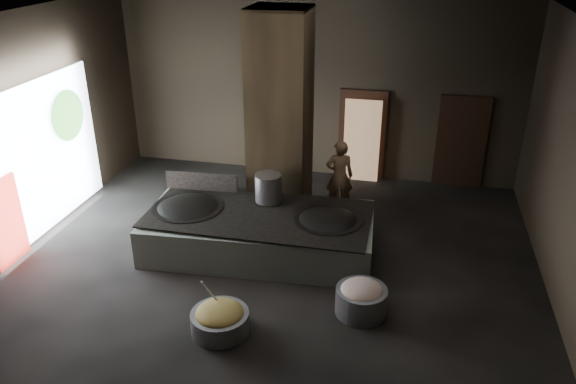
% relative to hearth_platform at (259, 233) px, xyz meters
% --- Properties ---
extents(floor, '(10.00, 9.00, 0.10)m').
position_rel_hearth_platform_xyz_m(floor, '(0.36, -0.35, -0.43)').
color(floor, black).
rests_on(floor, ground).
extents(ceiling, '(10.00, 9.00, 0.10)m').
position_rel_hearth_platform_xyz_m(ceiling, '(0.36, -0.35, 4.17)').
color(ceiling, black).
rests_on(ceiling, back_wall).
extents(back_wall, '(10.00, 0.10, 4.50)m').
position_rel_hearth_platform_xyz_m(back_wall, '(0.36, 4.20, 1.87)').
color(back_wall, black).
rests_on(back_wall, ground).
extents(front_wall, '(10.00, 0.10, 4.50)m').
position_rel_hearth_platform_xyz_m(front_wall, '(0.36, -4.90, 1.87)').
color(front_wall, black).
rests_on(front_wall, ground).
extents(left_wall, '(0.10, 9.00, 4.50)m').
position_rel_hearth_platform_xyz_m(left_wall, '(-4.69, -0.35, 1.87)').
color(left_wall, black).
rests_on(left_wall, ground).
extents(pillar, '(1.20, 1.20, 4.50)m').
position_rel_hearth_platform_xyz_m(pillar, '(0.06, 1.55, 1.87)').
color(pillar, black).
rests_on(pillar, ground).
extents(hearth_platform, '(4.54, 2.38, 0.77)m').
position_rel_hearth_platform_xyz_m(hearth_platform, '(0.00, 0.00, 0.00)').
color(hearth_platform, '#B5C6B2').
rests_on(hearth_platform, ground).
extents(platform_cap, '(4.32, 2.07, 0.03)m').
position_rel_hearth_platform_xyz_m(platform_cap, '(0.00, 0.00, 0.43)').
color(platform_cap, black).
rests_on(platform_cap, hearth_platform).
extents(wok_left, '(1.39, 1.39, 0.38)m').
position_rel_hearth_platform_xyz_m(wok_left, '(-1.45, -0.05, 0.37)').
color(wok_left, black).
rests_on(wok_left, hearth_platform).
extents(wok_left_rim, '(1.42, 1.42, 0.05)m').
position_rel_hearth_platform_xyz_m(wok_left_rim, '(-1.45, -0.05, 0.44)').
color(wok_left_rim, black).
rests_on(wok_left_rim, hearth_platform).
extents(wok_right, '(1.29, 1.29, 0.36)m').
position_rel_hearth_platform_xyz_m(wok_right, '(1.35, 0.05, 0.37)').
color(wok_right, black).
rests_on(wok_right, hearth_platform).
extents(wok_right_rim, '(1.32, 1.32, 0.05)m').
position_rel_hearth_platform_xyz_m(wok_right_rim, '(1.35, 0.05, 0.44)').
color(wok_right_rim, black).
rests_on(wok_right_rim, hearth_platform).
extents(stock_pot, '(0.54, 0.54, 0.58)m').
position_rel_hearth_platform_xyz_m(stock_pot, '(0.05, 0.55, 0.75)').
color(stock_pot, '#B1B3B9').
rests_on(stock_pot, hearth_platform).
extents(splash_guard, '(1.54, 0.15, 0.38)m').
position_rel_hearth_platform_xyz_m(splash_guard, '(-1.45, 0.75, 0.65)').
color(splash_guard, black).
rests_on(splash_guard, hearth_platform).
extents(cook, '(0.68, 0.51, 1.68)m').
position_rel_hearth_platform_xyz_m(cook, '(1.28, 2.11, 0.45)').
color(cook, '#9F7851').
rests_on(cook, ground).
extents(veg_basin, '(1.22, 1.22, 0.34)m').
position_rel_hearth_platform_xyz_m(veg_basin, '(0.04, -2.54, -0.21)').
color(veg_basin, gray).
rests_on(veg_basin, ground).
extents(veg_fill, '(0.77, 0.77, 0.24)m').
position_rel_hearth_platform_xyz_m(veg_fill, '(0.04, -2.54, -0.03)').
color(veg_fill, '#87994A').
rests_on(veg_fill, veg_basin).
extents(ladle, '(0.29, 0.27, 0.66)m').
position_rel_hearth_platform_xyz_m(ladle, '(-0.11, -2.39, 0.17)').
color(ladle, '#B1B3B9').
rests_on(ladle, veg_basin).
extents(meat_basin, '(1.02, 1.02, 0.47)m').
position_rel_hearth_platform_xyz_m(meat_basin, '(2.18, -1.58, -0.15)').
color(meat_basin, gray).
rests_on(meat_basin, ground).
extents(meat_fill, '(0.71, 0.71, 0.27)m').
position_rel_hearth_platform_xyz_m(meat_fill, '(2.18, -1.58, 0.07)').
color(meat_fill, tan).
rests_on(meat_fill, meat_basin).
extents(doorway_near, '(1.18, 0.08, 2.38)m').
position_rel_hearth_platform_xyz_m(doorway_near, '(1.56, 4.10, 0.72)').
color(doorway_near, black).
rests_on(doorway_near, ground).
extents(doorway_near_glow, '(0.89, 0.04, 2.11)m').
position_rel_hearth_platform_xyz_m(doorway_near_glow, '(1.58, 3.89, 0.67)').
color(doorway_near_glow, '#8C6647').
rests_on(doorway_near_glow, ground).
extents(doorway_far, '(1.18, 0.08, 2.38)m').
position_rel_hearth_platform_xyz_m(doorway_far, '(3.96, 4.10, 0.72)').
color(doorway_far, black).
rests_on(doorway_far, ground).
extents(doorway_far_glow, '(0.75, 0.04, 1.78)m').
position_rel_hearth_platform_xyz_m(doorway_far_glow, '(4.05, 4.15, 0.67)').
color(doorway_far_glow, '#8C6647').
rests_on(doorway_far_glow, ground).
extents(left_opening, '(0.04, 4.20, 3.10)m').
position_rel_hearth_platform_xyz_m(left_opening, '(-4.59, -0.15, 1.22)').
color(left_opening, white).
rests_on(left_opening, ground).
extents(pavilion_sliver, '(0.05, 0.90, 1.70)m').
position_rel_hearth_platform_xyz_m(pavilion_sliver, '(-4.52, -1.45, 0.47)').
color(pavilion_sliver, maroon).
rests_on(pavilion_sliver, ground).
extents(tree_silhouette, '(0.28, 1.10, 1.10)m').
position_rel_hearth_platform_xyz_m(tree_silhouette, '(-4.49, 0.95, 1.82)').
color(tree_silhouette, '#194714').
rests_on(tree_silhouette, left_opening).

